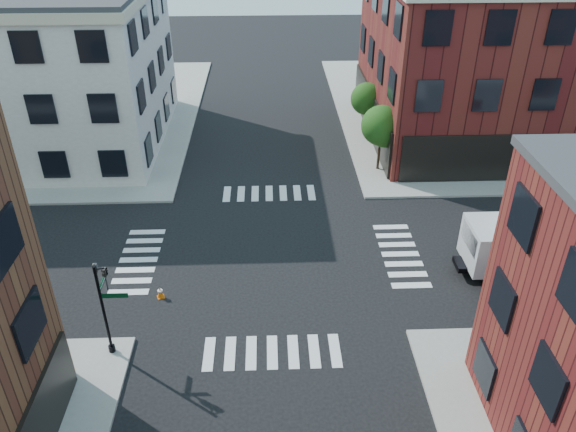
# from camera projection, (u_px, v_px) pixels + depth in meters

# --- Properties ---
(ground) EXTENTS (120.00, 120.00, 0.00)m
(ground) POSITION_uv_depth(u_px,v_px,m) (270.00, 257.00, 29.96)
(ground) COLOR black
(ground) RESTS_ON ground
(sidewalk_ne) EXTENTS (30.00, 30.00, 0.15)m
(sidewalk_ne) POSITION_uv_depth(u_px,v_px,m) (510.00, 109.00, 48.51)
(sidewalk_ne) COLOR gray
(sidewalk_ne) RESTS_ON ground
(sidewalk_nw) EXTENTS (30.00, 30.00, 0.15)m
(sidewalk_nw) POSITION_uv_depth(u_px,v_px,m) (18.00, 116.00, 47.15)
(sidewalk_nw) COLOR gray
(sidewalk_nw) RESTS_ON ground
(building_ne) EXTENTS (25.00, 16.00, 12.00)m
(building_ne) POSITION_uv_depth(u_px,v_px,m) (546.00, 57.00, 41.14)
(building_ne) COLOR #4F1314
(building_ne) RESTS_ON ground
(building_nw) EXTENTS (22.00, 16.00, 11.00)m
(building_nw) POSITION_uv_depth(u_px,v_px,m) (1.00, 70.00, 40.12)
(building_nw) COLOR beige
(building_nw) RESTS_ON ground
(tree_near) EXTENTS (2.69, 2.69, 4.49)m
(tree_near) POSITION_uv_depth(u_px,v_px,m) (382.00, 128.00, 37.07)
(tree_near) COLOR black
(tree_near) RESTS_ON ground
(tree_far) EXTENTS (2.43, 2.43, 4.07)m
(tree_far) POSITION_uv_depth(u_px,v_px,m) (367.00, 100.00, 42.33)
(tree_far) COLOR black
(tree_far) RESTS_ON ground
(signal_pole) EXTENTS (1.29, 1.24, 4.60)m
(signal_pole) POSITION_uv_depth(u_px,v_px,m) (104.00, 300.00, 22.56)
(signal_pole) COLOR black
(signal_pole) RESTS_ON ground
(box_truck) EXTENTS (9.04, 2.88, 4.08)m
(box_truck) POSITION_uv_depth(u_px,v_px,m) (560.00, 237.00, 27.79)
(box_truck) COLOR white
(box_truck) RESTS_ON ground
(traffic_cone) EXTENTS (0.44, 0.44, 0.63)m
(traffic_cone) POSITION_uv_depth(u_px,v_px,m) (160.00, 292.00, 26.96)
(traffic_cone) COLOR #DE6109
(traffic_cone) RESTS_ON ground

